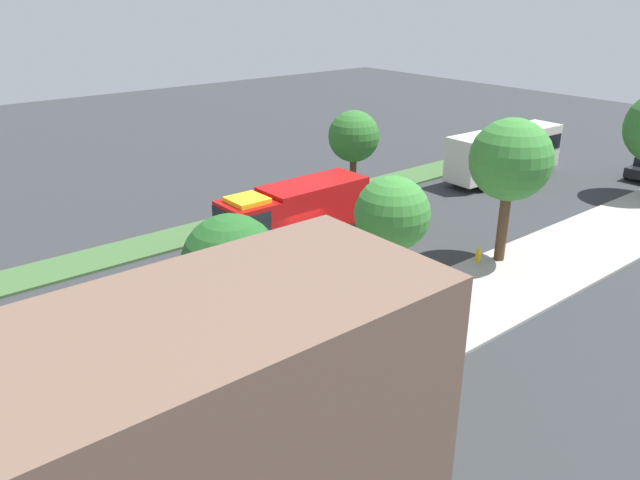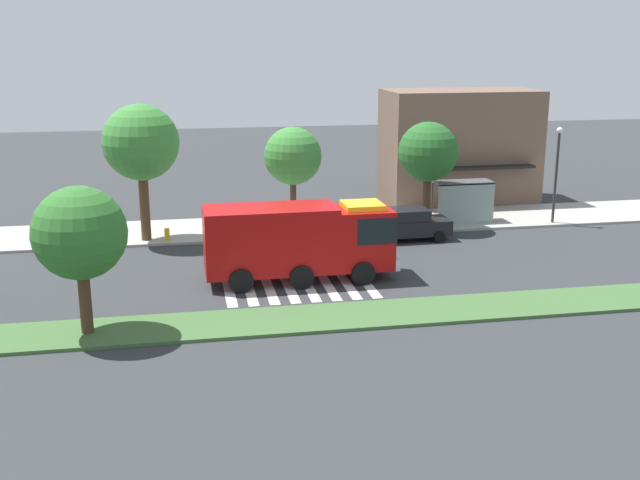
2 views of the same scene
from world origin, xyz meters
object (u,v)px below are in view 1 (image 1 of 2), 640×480
object	(u,v)px
fire_truck	(291,214)
sidewalk_tree_west	(511,161)
transit_bus	(505,151)
bench_near_shelter	(277,354)
sidewalk_tree_center	(392,215)
fire_hydrant	(478,255)
bus_stop_shelter	(178,364)
median_tree_far_west	(354,137)
parked_car_mid	(247,314)
sidewalk_tree_east	(231,264)

from	to	relation	value
fire_truck	sidewalk_tree_west	world-z (taller)	sidewalk_tree_west
transit_bus	bench_near_shelter	size ratio (longest dim) A/B	6.54
sidewalk_tree_center	fire_hydrant	size ratio (longest dim) A/B	8.63
bus_stop_shelter	fire_hydrant	size ratio (longest dim) A/B	5.00
bus_stop_shelter	sidewalk_tree_center	size ratio (longest dim) A/B	0.58
bench_near_shelter	median_tree_far_west	bearing A→B (deg)	-139.41
sidewalk_tree_west	bus_stop_shelter	bearing A→B (deg)	1.94
median_tree_far_west	parked_car_mid	bearing A→B (deg)	35.23
fire_truck	sidewalk_tree_west	distance (m)	11.65
fire_truck	sidewalk_tree_west	size ratio (longest dim) A/B	1.19
fire_truck	sidewalk_tree_east	size ratio (longest dim) A/B	1.44
fire_truck	median_tree_far_west	world-z (taller)	median_tree_far_west
bench_near_shelter	fire_hydrant	world-z (taller)	bench_near_shelter
transit_bus	median_tree_far_west	distance (m)	12.08
fire_hydrant	bench_near_shelter	bearing A→B (deg)	4.67
fire_truck	median_tree_far_west	xyz separation A→B (m)	(-9.24, -5.27, 1.99)
bench_near_shelter	fire_hydrant	distance (m)	13.63
bus_stop_shelter	median_tree_far_west	world-z (taller)	median_tree_far_west
bus_stop_shelter	sidewalk_tree_west	distance (m)	19.07
transit_bus	parked_car_mid	bearing A→B (deg)	-163.70
parked_car_mid	transit_bus	xyz separation A→B (m)	(-27.07, -6.79, 1.26)
transit_bus	fire_truck	bearing A→B (deg)	-175.70
sidewalk_tree_center	median_tree_far_west	world-z (taller)	sidewalk_tree_center
parked_car_mid	median_tree_far_west	size ratio (longest dim) A/B	0.84
parked_car_mid	bench_near_shelter	distance (m)	2.87
sidewalk_tree_west	fire_truck	bearing A→B (deg)	-47.88
parked_car_mid	fire_truck	bearing A→B (deg)	-139.70
median_tree_far_west	sidewalk_tree_center	bearing A→B (deg)	53.52
sidewalk_tree_center	median_tree_far_west	size ratio (longest dim) A/B	1.07
fire_truck	bench_near_shelter	size ratio (longest dim) A/B	5.55
parked_car_mid	bus_stop_shelter	distance (m)	5.38
sidewalk_tree_center	fire_hydrant	bearing A→B (deg)	-175.97
transit_bus	bus_stop_shelter	distance (m)	32.97
sidewalk_tree_center	sidewalk_tree_east	world-z (taller)	sidewalk_tree_east
sidewalk_tree_center	fire_hydrant	world-z (taller)	sidewalk_tree_center
sidewalk_tree_center	parked_car_mid	bearing A→B (deg)	-20.06
transit_bus	sidewalk_tree_west	distance (m)	16.00
fire_truck	fire_hydrant	distance (m)	10.13
bench_near_shelter	fire_hydrant	xyz separation A→B (m)	(-13.59, -1.11, -0.10)
bench_near_shelter	median_tree_far_west	distance (m)	21.98
fire_truck	transit_bus	distance (m)	20.29
bus_stop_shelter	sidewalk_tree_center	world-z (taller)	sidewalk_tree_center
transit_bus	sidewalk_tree_east	distance (m)	30.39
parked_car_mid	sidewalk_tree_center	bearing A→B (deg)	158.52
bus_stop_shelter	bench_near_shelter	bearing A→B (deg)	-179.67
bench_near_shelter	fire_hydrant	size ratio (longest dim) A/B	2.29
sidewalk_tree_east	parked_car_mid	bearing A→B (deg)	-130.20
fire_truck	sidewalk_tree_east	world-z (taller)	sidewalk_tree_east
median_tree_far_west	bench_near_shelter	bearing A→B (deg)	40.59
bench_near_shelter	sidewalk_tree_east	size ratio (longest dim) A/B	0.26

